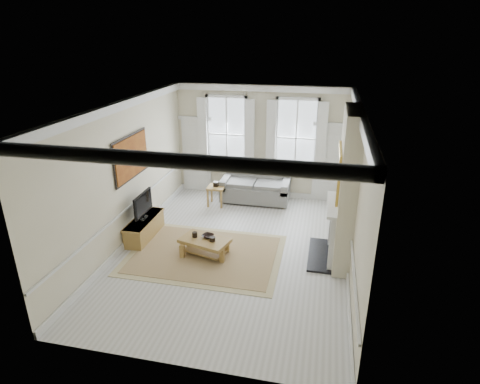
% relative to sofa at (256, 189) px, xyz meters
% --- Properties ---
extents(floor, '(7.20, 7.20, 0.00)m').
position_rel_sofa_xyz_m(floor, '(0.05, -3.11, -0.37)').
color(floor, '#B7B5AD').
rests_on(floor, ground).
extents(ceiling, '(7.20, 7.20, 0.00)m').
position_rel_sofa_xyz_m(ceiling, '(0.05, -3.11, 3.03)').
color(ceiling, white).
rests_on(ceiling, back_wall).
extents(back_wall, '(5.20, 0.00, 5.20)m').
position_rel_sofa_xyz_m(back_wall, '(0.05, 0.49, 1.33)').
color(back_wall, beige).
rests_on(back_wall, floor).
extents(left_wall, '(0.00, 7.20, 7.20)m').
position_rel_sofa_xyz_m(left_wall, '(-2.55, -3.11, 1.33)').
color(left_wall, beige).
rests_on(left_wall, floor).
extents(right_wall, '(0.00, 7.20, 7.20)m').
position_rel_sofa_xyz_m(right_wall, '(2.65, -3.11, 1.33)').
color(right_wall, beige).
rests_on(right_wall, floor).
extents(window_left, '(1.26, 0.20, 2.20)m').
position_rel_sofa_xyz_m(window_left, '(-1.00, 0.44, 1.53)').
color(window_left, '#B2BCC6').
rests_on(window_left, back_wall).
extents(window_right, '(1.26, 0.20, 2.20)m').
position_rel_sofa_xyz_m(window_right, '(1.10, 0.44, 1.53)').
color(window_right, '#B2BCC6').
rests_on(window_right, back_wall).
extents(door_left, '(0.90, 0.08, 2.30)m').
position_rel_sofa_xyz_m(door_left, '(-2.00, 0.45, 0.78)').
color(door_left, silver).
rests_on(door_left, floor).
extents(door_right, '(0.90, 0.08, 2.30)m').
position_rel_sofa_xyz_m(door_right, '(2.10, 0.45, 0.78)').
color(door_right, silver).
rests_on(door_right, floor).
extents(painting, '(0.05, 1.66, 1.06)m').
position_rel_sofa_xyz_m(painting, '(-2.51, -2.81, 1.68)').
color(painting, '#9D581B').
rests_on(painting, left_wall).
extents(chimney_breast, '(0.35, 1.70, 3.38)m').
position_rel_sofa_xyz_m(chimney_breast, '(2.48, -2.91, 1.33)').
color(chimney_breast, beige).
rests_on(chimney_breast, floor).
extents(hearth, '(0.55, 1.50, 0.05)m').
position_rel_sofa_xyz_m(hearth, '(2.05, -2.91, -0.35)').
color(hearth, black).
rests_on(hearth, floor).
extents(fireplace, '(0.21, 1.45, 1.33)m').
position_rel_sofa_xyz_m(fireplace, '(2.25, -2.91, 0.36)').
color(fireplace, silver).
rests_on(fireplace, floor).
extents(mirror, '(0.06, 1.26, 1.06)m').
position_rel_sofa_xyz_m(mirror, '(2.26, -2.91, 1.68)').
color(mirror, gold).
rests_on(mirror, chimney_breast).
extents(sofa, '(2.02, 0.98, 0.90)m').
position_rel_sofa_xyz_m(sofa, '(0.00, 0.00, 0.00)').
color(sofa, slate).
rests_on(sofa, floor).
extents(side_table, '(0.49, 0.49, 0.59)m').
position_rel_sofa_xyz_m(side_table, '(-1.08, -0.60, 0.11)').
color(side_table, olive).
rests_on(side_table, floor).
extents(rug, '(3.50, 2.60, 0.02)m').
position_rel_sofa_xyz_m(rug, '(-0.56, -3.44, -0.36)').
color(rug, '#9C7750').
rests_on(rug, floor).
extents(coffee_table, '(1.23, 0.91, 0.41)m').
position_rel_sofa_xyz_m(coffee_table, '(-0.56, -3.44, -0.04)').
color(coffee_table, olive).
rests_on(coffee_table, rug).
extents(ceramic_pot_a, '(0.12, 0.12, 0.12)m').
position_rel_sofa_xyz_m(ceramic_pot_a, '(-0.81, -3.39, 0.10)').
color(ceramic_pot_a, black).
rests_on(ceramic_pot_a, coffee_table).
extents(ceramic_pot_b, '(0.14, 0.14, 0.10)m').
position_rel_sofa_xyz_m(ceramic_pot_b, '(-0.36, -3.49, 0.09)').
color(ceramic_pot_b, black).
rests_on(ceramic_pot_b, coffee_table).
extents(bowl, '(0.32, 0.32, 0.06)m').
position_rel_sofa_xyz_m(bowl, '(-0.51, -3.34, 0.07)').
color(bowl, black).
rests_on(bowl, coffee_table).
extents(tv_stand, '(0.45, 1.41, 0.50)m').
position_rel_sofa_xyz_m(tv_stand, '(-2.29, -2.93, -0.12)').
color(tv_stand, olive).
rests_on(tv_stand, floor).
extents(tv, '(0.08, 0.90, 0.68)m').
position_rel_sofa_xyz_m(tv, '(-2.27, -2.93, 0.53)').
color(tv, black).
rests_on(tv, tv_stand).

